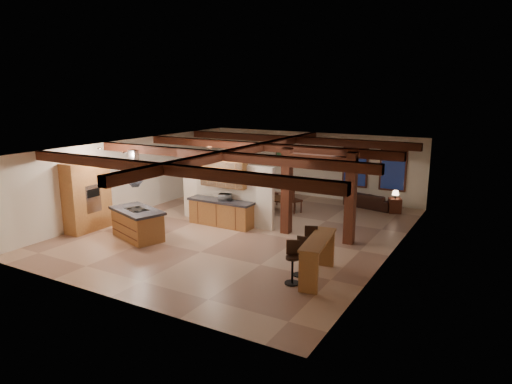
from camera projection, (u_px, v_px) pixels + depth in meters
The scene contains 23 objects.
ground at pixel (243, 230), 15.77m from camera, with size 12.00×12.00×0.00m, color tan.
room_walls at pixel (243, 180), 15.38m from camera, with size 12.00×12.00×12.00m.
ceiling_beams at pixel (243, 151), 15.16m from camera, with size 10.00×12.00×0.28m.
timber_posts at pixel (318, 185), 14.59m from camera, with size 2.50×0.30×2.90m.
partition_wall at pixel (227, 193), 16.44m from camera, with size 3.80×0.18×2.20m, color white.
pantry_cabinet at pixel (87, 196), 15.57m from camera, with size 0.67×1.60×2.40m.
back_counter at pixel (221, 213), 16.24m from camera, with size 2.50×0.66×0.94m.
upper_display_cabinet at pixel (223, 174), 16.11m from camera, with size 1.80×0.36×0.95m.
range_hood at pixel (135, 185), 14.55m from camera, with size 1.10×1.10×1.40m.
back_windows at pixel (374, 169), 19.11m from camera, with size 2.70×0.07×1.70m.
framed_art at pixel (282, 157), 21.15m from camera, with size 0.65×0.05×0.85m.
recessed_cans at pixel (145, 149), 14.73m from camera, with size 3.16×2.46×0.03m.
kitchen_island at pixel (138, 224), 14.83m from camera, with size 2.23×1.66×0.99m.
dining_table at pixel (268, 204), 18.14m from camera, with size 1.71×0.95×0.60m, color #381D0E.
sofa at pixel (370, 200), 18.79m from camera, with size 2.04×0.80×0.60m, color black.
microwave at pixel (225, 197), 16.02m from camera, with size 0.43×0.29×0.24m, color #B7B7BC.
bar_counter at pixel (318, 252), 11.61m from camera, with size 0.82×2.11×1.08m.
side_table at pixel (395, 206), 17.96m from camera, with size 0.46×0.46×0.58m, color #3C170F.
table_lamp at pixel (396, 193), 17.84m from camera, with size 0.27×0.27×0.32m.
bar_stool_a at pixel (292, 262), 11.36m from camera, with size 0.42×0.42×1.09m.
bar_stool_b at pixel (301, 256), 11.87m from camera, with size 0.36×0.36×1.02m.
bar_stool_c at pixel (311, 248), 12.28m from camera, with size 0.43×0.45×1.17m.
dining_chairs at pixel (268, 195), 18.06m from camera, with size 2.60×2.60×1.29m.
Camera 1 is at (7.88, -12.88, 4.77)m, focal length 32.00 mm.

